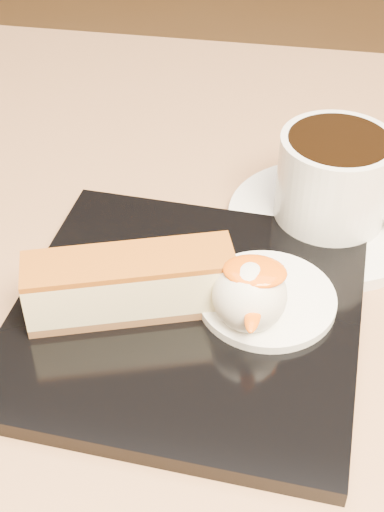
% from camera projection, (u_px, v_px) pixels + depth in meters
% --- Properties ---
extents(table, '(0.80, 0.80, 0.72)m').
position_uv_depth(table, '(128.00, 416.00, 0.60)').
color(table, black).
rests_on(table, ground).
extents(dessert_plate, '(0.23, 0.23, 0.01)m').
position_uv_depth(dessert_plate, '(187.00, 315.00, 0.46)').
color(dessert_plate, black).
rests_on(dessert_plate, table).
extents(cheesecake, '(0.13, 0.07, 0.04)m').
position_uv_depth(cheesecake, '(130.00, 284.00, 0.45)').
color(cheesecake, brown).
rests_on(cheesecake, dessert_plate).
extents(cream_smear, '(0.09, 0.09, 0.01)m').
position_uv_depth(cream_smear, '(267.00, 299.00, 0.46)').
color(cream_smear, white).
rests_on(cream_smear, dessert_plate).
extents(ice_cream_scoop, '(0.05, 0.05, 0.05)m').
position_uv_depth(ice_cream_scoop, '(250.00, 295.00, 0.43)').
color(ice_cream_scoop, white).
rests_on(ice_cream_scoop, cream_smear).
extents(mango_sauce, '(0.04, 0.03, 0.01)m').
position_uv_depth(mango_sauce, '(255.00, 271.00, 0.42)').
color(mango_sauce, '#FF5F08').
rests_on(mango_sauce, ice_cream_scoop).
extents(mint_sprig, '(0.03, 0.02, 0.00)m').
position_uv_depth(mint_sprig, '(227.00, 265.00, 0.48)').
color(mint_sprig, '#2C7B28').
rests_on(mint_sprig, cream_smear).
extents(saucer, '(0.15, 0.15, 0.01)m').
position_uv_depth(saucer, '(327.00, 220.00, 0.54)').
color(saucer, white).
rests_on(saucer, table).
extents(coffee_cup, '(0.11, 0.08, 0.07)m').
position_uv_depth(coffee_cup, '(336.00, 178.00, 0.51)').
color(coffee_cup, white).
rests_on(coffee_cup, saucer).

